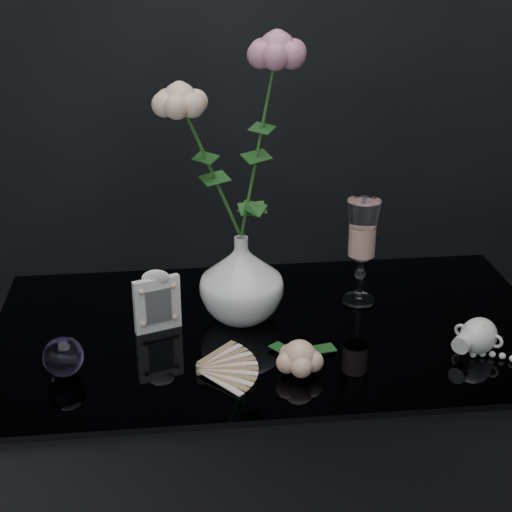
{
  "coord_description": "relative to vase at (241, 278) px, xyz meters",
  "views": [
    {
      "loc": [
        -0.18,
        -1.24,
        1.48
      ],
      "look_at": [
        -0.03,
        0.03,
        0.92
      ],
      "focal_mm": 55.0,
      "sensor_mm": 36.0,
      "label": 1
    }
  ],
  "objects": [
    {
      "name": "paper_fan",
      "position": [
        -0.09,
        -0.19,
        -0.07
      ],
      "size": [
        0.25,
        0.23,
        0.02
      ],
      "primitive_type": null,
      "rotation": [
        0.0,
        0.0,
        -0.43
      ],
      "color": "#FFEFCB",
      "rests_on": "table"
    },
    {
      "name": "wine_glass",
      "position": [
        0.24,
        0.04,
        0.02
      ],
      "size": [
        0.08,
        0.08,
        0.22
      ],
      "primitive_type": null,
      "rotation": [
        0.0,
        0.0,
        0.31
      ],
      "color": "white",
      "rests_on": "table"
    },
    {
      "name": "table",
      "position": [
        0.05,
        -0.05,
        -0.46
      ],
      "size": [
        1.05,
        0.58,
        0.76
      ],
      "color": "black",
      "rests_on": "ground"
    },
    {
      "name": "vase",
      "position": [
        0.0,
        0.0,
        0.0
      ],
      "size": [
        0.2,
        0.2,
        0.17
      ],
      "primitive_type": "imported",
      "rotation": [
        0.0,
        0.0,
        0.27
      ],
      "color": "white",
      "rests_on": "table"
    },
    {
      "name": "loose_rose",
      "position": [
        0.08,
        -0.21,
        -0.05
      ],
      "size": [
        0.18,
        0.21,
        0.06
      ],
      "primitive_type": null,
      "rotation": [
        0.0,
        0.0,
        -0.32
      ],
      "color": "#DCAB8E",
      "rests_on": "table"
    },
    {
      "name": "paperweight",
      "position": [
        -0.32,
        -0.17,
        -0.05
      ],
      "size": [
        0.07,
        0.07,
        0.07
      ],
      "primitive_type": null,
      "rotation": [
        0.0,
        0.0,
        -0.02
      ],
      "color": "#8C72BA",
      "rests_on": "table"
    },
    {
      "name": "pearl_jar",
      "position": [
        0.41,
        -0.17,
        -0.05
      ],
      "size": [
        0.32,
        0.32,
        0.07
      ],
      "primitive_type": null,
      "rotation": [
        0.0,
        0.0,
        -0.75
      ],
      "color": "silver",
      "rests_on": "table"
    },
    {
      "name": "roses",
      "position": [
        -0.01,
        0.0,
        0.28
      ],
      "size": [
        0.25,
        0.12,
        0.42
      ],
      "color": "beige",
      "rests_on": "vase"
    },
    {
      "name": "picture_frame",
      "position": [
        -0.16,
        -0.03,
        -0.02
      ],
      "size": [
        0.11,
        0.1,
        0.12
      ],
      "primitive_type": null,
      "rotation": [
        0.0,
        0.0,
        0.33
      ],
      "color": "white",
      "rests_on": "table"
    }
  ]
}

